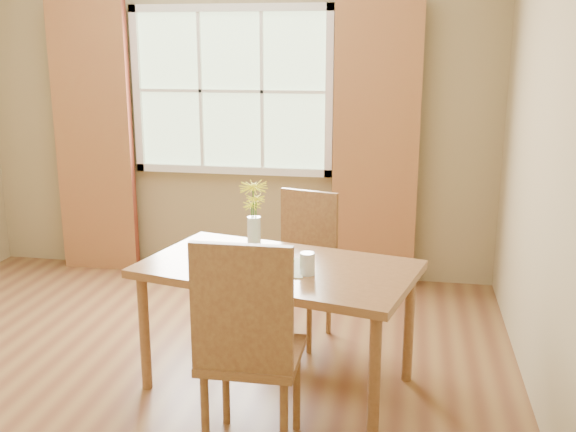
# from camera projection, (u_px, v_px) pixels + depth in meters

# --- Properties ---
(room) EXTENTS (4.24, 3.84, 2.74)m
(room) POSITION_uv_depth(u_px,v_px,m) (141.00, 144.00, 3.56)
(room) COLOR brown
(room) RESTS_ON ground
(window) EXTENTS (1.62, 0.06, 1.32)m
(window) POSITION_uv_depth(u_px,v_px,m) (232.00, 91.00, 5.31)
(window) COLOR #B0D19E
(window) RESTS_ON room
(curtain_left) EXTENTS (0.65, 0.08, 2.20)m
(curtain_left) POSITION_uv_depth(u_px,v_px,m) (94.00, 140.00, 5.52)
(curtain_left) COLOR maroon
(curtain_left) RESTS_ON room
(curtain_right) EXTENTS (0.65, 0.08, 2.20)m
(curtain_right) POSITION_uv_depth(u_px,v_px,m) (376.00, 147.00, 5.13)
(curtain_right) COLOR maroon
(curtain_right) RESTS_ON room
(dining_table) EXTENTS (1.60, 1.13, 0.71)m
(dining_table) POSITION_uv_depth(u_px,v_px,m) (278.00, 278.00, 3.65)
(dining_table) COLOR brown
(dining_table) RESTS_ON room
(chair_near) EXTENTS (0.45, 0.45, 1.07)m
(chair_near) POSITION_uv_depth(u_px,v_px,m) (247.00, 342.00, 2.98)
(chair_near) COLOR brown
(chair_near) RESTS_ON room
(chair_far) EXTENTS (0.48, 0.48, 0.95)m
(chair_far) POSITION_uv_depth(u_px,v_px,m) (302.00, 259.00, 4.34)
(chair_far) COLOR brown
(chair_far) RESTS_ON room
(placemat) EXTENTS (0.49, 0.39, 0.01)m
(placemat) POSITION_uv_depth(u_px,v_px,m) (261.00, 267.00, 3.58)
(placemat) COLOR beige
(placemat) RESTS_ON dining_table
(plate) EXTENTS (0.35, 0.35, 0.01)m
(plate) POSITION_uv_depth(u_px,v_px,m) (259.00, 266.00, 3.58)
(plate) COLOR #76D234
(plate) RESTS_ON placemat
(croissant_sandwich) EXTENTS (0.18, 0.15, 0.12)m
(croissant_sandwich) POSITION_uv_depth(u_px,v_px,m) (257.00, 256.00, 3.54)
(croissant_sandwich) COLOR #E7994F
(croissant_sandwich) RESTS_ON plate
(water_glass) EXTENTS (0.08, 0.08, 0.12)m
(water_glass) POSITION_uv_depth(u_px,v_px,m) (307.00, 264.00, 3.47)
(water_glass) COLOR silver
(water_glass) RESTS_ON dining_table
(flower_vase) EXTENTS (0.16, 0.16, 0.40)m
(flower_vase) POSITION_uv_depth(u_px,v_px,m) (254.00, 209.00, 3.84)
(flower_vase) COLOR silver
(flower_vase) RESTS_ON dining_table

